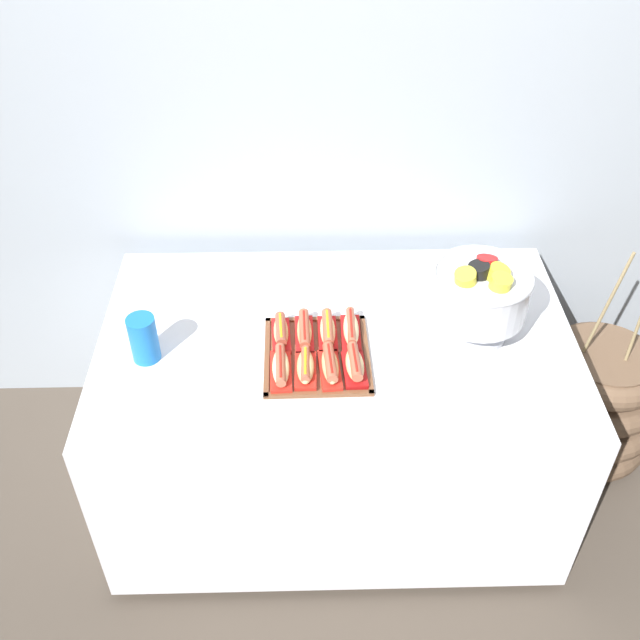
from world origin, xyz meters
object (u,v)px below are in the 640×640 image
at_px(hot_dog_4, 281,332).
at_px(hot_dog_5, 304,332).
at_px(hot_dog_1, 305,367).
at_px(punch_bowl, 480,294).
at_px(serving_tray, 317,355).
at_px(hot_dog_0, 281,368).
at_px(buffet_table, 335,412).
at_px(floor_vase, 592,401).
at_px(hot_dog_3, 355,365).
at_px(hot_dog_7, 351,330).
at_px(cup_stack, 144,339).
at_px(hot_dog_6, 328,331).
at_px(hot_dog_2, 330,366).

height_order(hot_dog_4, hot_dog_5, same).
xyz_separation_m(hot_dog_1, hot_dog_4, (-0.08, 0.16, 0.00)).
bearing_deg(punch_bowl, hot_dog_5, -178.53).
distance_m(serving_tray, punch_bowl, 0.55).
height_order(hot_dog_0, hot_dog_1, same).
distance_m(buffet_table, floor_vase, 1.06).
relative_size(hot_dog_1, hot_dog_5, 0.88).
distance_m(buffet_table, hot_dog_1, 0.45).
distance_m(floor_vase, serving_tray, 1.26).
xyz_separation_m(hot_dog_0, hot_dog_3, (0.22, 0.00, 0.00)).
height_order(hot_dog_1, hot_dog_5, same).
distance_m(hot_dog_5, hot_dog_7, 0.15).
distance_m(hot_dog_0, cup_stack, 0.44).
bearing_deg(hot_dog_4, hot_dog_6, 0.74).
distance_m(hot_dog_2, hot_dog_7, 0.18).
height_order(hot_dog_6, cup_stack, cup_stack).
relative_size(hot_dog_0, hot_dog_4, 1.09).
height_order(buffet_table, hot_dog_6, hot_dog_6).
bearing_deg(hot_dog_1, hot_dog_5, 90.74).
distance_m(floor_vase, hot_dog_0, 1.39).
xyz_separation_m(hot_dog_1, hot_dog_5, (-0.00, 0.16, 0.00)).
height_order(floor_vase, hot_dog_0, floor_vase).
bearing_deg(hot_dog_1, buffet_table, 60.67).
height_order(buffet_table, hot_dog_0, hot_dog_0).
bearing_deg(serving_tray, hot_dog_6, 66.30).
bearing_deg(serving_tray, hot_dog_1, -113.70).
distance_m(hot_dog_2, hot_dog_3, 0.08).
bearing_deg(hot_dog_1, hot_dog_6, 66.30).
relative_size(hot_dog_0, cup_stack, 1.13).
distance_m(floor_vase, hot_dog_3, 1.20).
bearing_deg(hot_dog_5, hot_dog_4, -179.26).
relative_size(hot_dog_1, hot_dog_3, 1.01).
bearing_deg(hot_dog_2, hot_dog_3, 0.74).
height_order(hot_dog_7, punch_bowl, punch_bowl).
xyz_separation_m(hot_dog_0, punch_bowl, (0.62, 0.18, 0.13)).
xyz_separation_m(hot_dog_2, hot_dog_7, (0.07, 0.17, -0.00)).
distance_m(hot_dog_3, hot_dog_7, 0.17).
bearing_deg(floor_vase, hot_dog_1, -161.63).
bearing_deg(hot_dog_5, hot_dog_2, -64.81).
bearing_deg(hot_dog_1, hot_dog_7, 48.47).
bearing_deg(hot_dog_1, hot_dog_2, 0.74).
relative_size(hot_dog_2, hot_dog_7, 0.99).
distance_m(hot_dog_3, hot_dog_5, 0.22).
relative_size(buffet_table, floor_vase, 1.62).
relative_size(buffet_table, hot_dog_3, 9.75).
height_order(hot_dog_4, hot_dog_7, hot_dog_7).
relative_size(buffet_table, hot_dog_6, 8.94).
relative_size(serving_tray, hot_dog_6, 2.10).
relative_size(hot_dog_6, punch_bowl, 0.55).
bearing_deg(hot_dog_5, hot_dog_1, -89.26).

